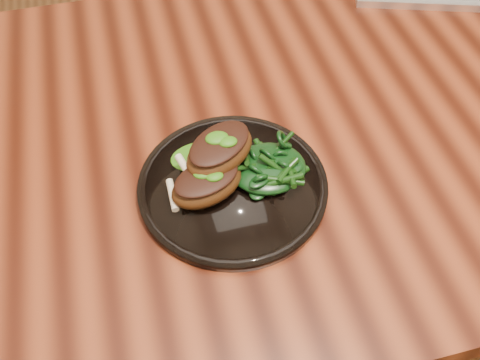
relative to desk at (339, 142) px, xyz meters
name	(u,v)px	position (x,y,z in m)	size (l,w,h in m)	color
desk	(339,142)	(0.00, 0.00, 0.00)	(1.60, 0.80, 0.75)	black
plate	(233,186)	(-0.21, -0.12, 0.09)	(0.26, 0.26, 0.02)	black
lamb_chop_front	(206,183)	(-0.25, -0.12, 0.12)	(0.12, 0.09, 0.04)	#41220C
lamb_chop_back	(219,150)	(-0.22, -0.09, 0.14)	(0.13, 0.12, 0.05)	#41220C
herb_smear	(201,156)	(-0.24, -0.06, 0.10)	(0.09, 0.06, 0.01)	#194D08
greens_heap	(268,165)	(-0.16, -0.11, 0.11)	(0.10, 0.10, 0.04)	black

